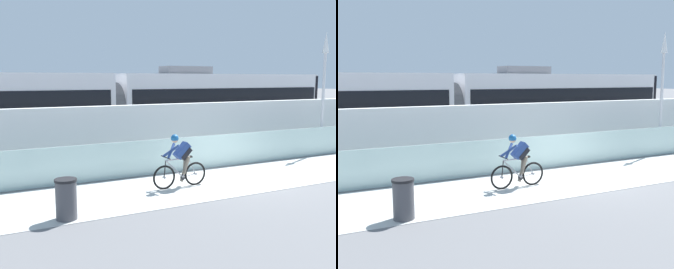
# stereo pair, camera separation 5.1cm
# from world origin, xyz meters

# --- Properties ---
(ground_plane) EXTENTS (200.00, 200.00, 0.00)m
(ground_plane) POSITION_xyz_m (0.00, 0.00, 0.00)
(ground_plane) COLOR slate
(bike_path_deck) EXTENTS (32.00, 3.20, 0.01)m
(bike_path_deck) POSITION_xyz_m (0.00, 0.00, 0.01)
(bike_path_deck) COLOR beige
(bike_path_deck) RESTS_ON ground
(glass_parapet) EXTENTS (32.00, 0.05, 1.18)m
(glass_parapet) POSITION_xyz_m (0.00, 1.85, 0.59)
(glass_parapet) COLOR silver
(glass_parapet) RESTS_ON ground
(concrete_barrier_wall) EXTENTS (32.00, 0.36, 2.25)m
(concrete_barrier_wall) POSITION_xyz_m (0.00, 3.65, 1.12)
(concrete_barrier_wall) COLOR white
(concrete_barrier_wall) RESTS_ON ground
(tram_rail_near) EXTENTS (32.00, 0.08, 0.01)m
(tram_rail_near) POSITION_xyz_m (0.00, 6.13, 0.00)
(tram_rail_near) COLOR #595654
(tram_rail_near) RESTS_ON ground
(tram_rail_far) EXTENTS (32.00, 0.08, 0.01)m
(tram_rail_far) POSITION_xyz_m (0.00, 7.57, 0.00)
(tram_rail_far) COLOR #595654
(tram_rail_far) RESTS_ON ground
(tram) EXTENTS (22.56, 2.54, 3.81)m
(tram) POSITION_xyz_m (-2.09, 6.85, 1.89)
(tram) COLOR silver
(tram) RESTS_ON ground
(cyclist_on_bike) EXTENTS (1.77, 0.58, 1.61)m
(cyclist_on_bike) POSITION_xyz_m (-2.32, 0.00, 0.78)
(cyclist_on_bike) COLOR black
(cyclist_on_bike) RESTS_ON ground
(lamp_post_antenna) EXTENTS (0.28, 0.28, 5.20)m
(lamp_post_antenna) POSITION_xyz_m (5.84, 2.15, 3.29)
(lamp_post_antenna) COLOR gray
(lamp_post_antenna) RESTS_ON ground
(trash_bin) EXTENTS (0.51, 0.51, 0.96)m
(trash_bin) POSITION_xyz_m (-5.97, -1.25, 0.48)
(trash_bin) COLOR #47474C
(trash_bin) RESTS_ON ground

